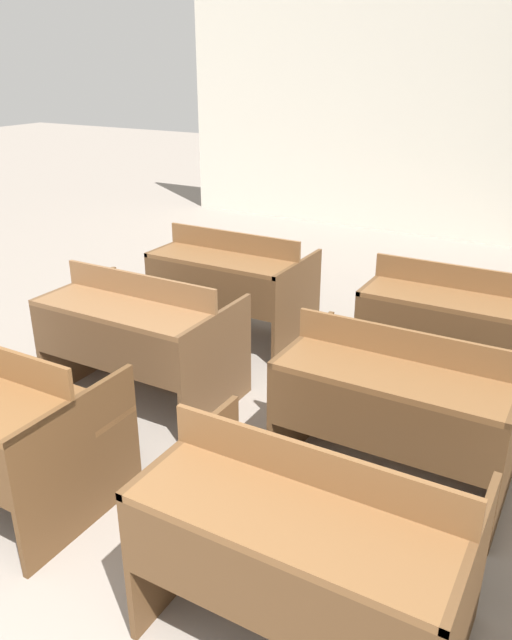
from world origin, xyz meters
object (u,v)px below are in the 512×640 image
object	(u,v)px
bench_front_right	(307,540)
bench_third_left	(232,280)
bench_second_right	(398,400)
bench_third_right	(455,323)
bench_second_left	(140,332)

from	to	relation	value
bench_front_right	bench_third_left	distance (m)	2.74
bench_front_right	bench_third_left	size ratio (longest dim) A/B	1.00
bench_second_right	bench_third_right	bearing A→B (deg)	89.44
bench_front_right	bench_second_left	world-z (taller)	same
bench_second_left	bench_third_left	xyz separation A→B (m)	(-0.02, 1.09, 0.00)
bench_front_right	bench_second_left	distance (m)	1.97
bench_second_left	bench_third_left	world-z (taller)	same
bench_second_left	bench_second_right	world-z (taller)	same
bench_third_right	bench_front_right	bearing A→B (deg)	-89.74
bench_second_left	bench_third_left	size ratio (longest dim) A/B	1.00
bench_front_right	bench_second_right	distance (m)	1.08
bench_front_right	bench_second_right	world-z (taller)	same
bench_second_left	bench_second_right	distance (m)	1.61
bench_third_left	bench_second_right	bearing A→B (deg)	-34.13
bench_front_right	bench_second_right	bearing A→B (deg)	91.10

